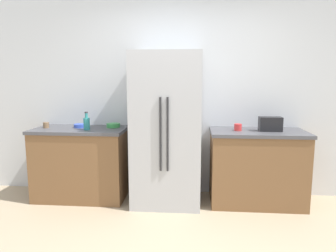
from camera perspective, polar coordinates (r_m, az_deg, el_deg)
The scene contains 10 objects.
kitchen_back_panel at distance 4.15m, azimuth 2.41°, elevation 7.27°, with size 5.54×0.10×2.89m, color silver.
counter_left at distance 4.19m, azimuth -15.78°, elevation -6.63°, with size 1.18×0.64×0.92m.
counter_right at distance 4.01m, azimuth 16.13°, elevation -7.35°, with size 1.16×0.64×0.92m.
refrigerator at distance 3.79m, azimuth -0.21°, elevation -0.62°, with size 0.83×0.72×1.87m.
toaster at distance 3.91m, azimuth 18.48°, elevation 0.36°, with size 0.27×0.14×0.17m, color black.
bottle_a at distance 3.93m, azimuth -14.88°, elevation 0.53°, with size 0.08×0.08×0.23m.
cup_a at distance 3.85m, azimuth 12.87°, elevation -0.23°, with size 0.09×0.09×0.08m, color red.
cup_b at distance 4.26m, azimuth -21.72°, elevation 0.16°, with size 0.07×0.07×0.07m, color brown.
bowl_a at distance 4.15m, azimuth -16.07°, elevation 0.04°, with size 0.15×0.15×0.05m, color blue.
bowl_b at distance 4.07m, azimuth -10.13°, elevation 0.12°, with size 0.18×0.18×0.05m, color green.
Camera 1 is at (0.18, -2.40, 1.55)m, focal length 32.80 mm.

